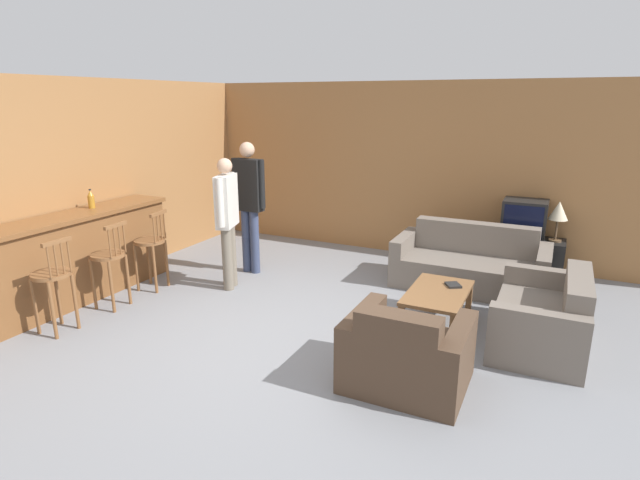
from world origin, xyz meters
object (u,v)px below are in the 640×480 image
(bar_chair_mid, at_px, (109,262))
(couch_far, at_px, (470,266))
(loveseat_right, at_px, (545,318))
(bottle, at_px, (91,200))
(bar_chair_near, at_px, (53,282))
(coffee_table, at_px, (438,296))
(bar_chair_far, at_px, (151,247))
(person_by_window, at_px, (249,199))
(armchair_near, at_px, (406,355))
(person_by_counter, at_px, (227,216))
(book_on_table, at_px, (453,285))
(tv_unit, at_px, (520,256))
(tv, at_px, (524,219))
(table_lamp, at_px, (559,212))

(bar_chair_mid, relative_size, couch_far, 0.54)
(loveseat_right, xyz_separation_m, bottle, (-5.16, -0.82, 0.88))
(bar_chair_near, xyz_separation_m, coffee_table, (3.50, 1.89, -0.22))
(bar_chair_far, relative_size, bottle, 4.28)
(bottle, relative_size, person_by_window, 0.13)
(couch_far, bearing_deg, coffee_table, -95.04)
(armchair_near, height_order, person_by_counter, person_by_counter)
(loveseat_right, xyz_separation_m, book_on_table, (-0.94, 0.22, 0.12))
(bar_chair_mid, bearing_deg, bottle, 149.73)
(loveseat_right, bearing_deg, armchair_near, -127.58)
(bottle, bearing_deg, book_on_table, 13.80)
(person_by_window, bearing_deg, tv_unit, 24.20)
(bar_chair_mid, xyz_separation_m, bottle, (-0.61, 0.36, 0.61))
(tv_unit, relative_size, tv, 1.97)
(bar_chair_far, relative_size, tv, 1.82)
(bar_chair_far, height_order, armchair_near, bar_chair_far)
(bottle, bearing_deg, armchair_near, -6.75)
(person_by_window, relative_size, person_by_counter, 1.09)
(couch_far, bearing_deg, person_by_window, -165.22)
(coffee_table, relative_size, tv, 1.79)
(bar_chair_near, xyz_separation_m, book_on_table, (3.61, 2.11, -0.16))
(tv_unit, bearing_deg, bar_chair_near, -136.22)
(tv, distance_m, book_on_table, 1.98)
(bar_chair_far, xyz_separation_m, couch_far, (3.61, 1.84, -0.27))
(bar_chair_mid, xyz_separation_m, tv_unit, (4.15, 3.26, -0.29))
(couch_far, xyz_separation_m, table_lamp, (0.94, 0.77, 0.64))
(bar_chair_far, height_order, person_by_counter, person_by_counter)
(tv, relative_size, book_on_table, 2.58)
(coffee_table, height_order, tv, tv)
(tv_unit, relative_size, table_lamp, 2.02)
(bottle, bearing_deg, bar_chair_far, 25.88)
(person_by_window, bearing_deg, bar_chair_far, -125.10)
(tv_unit, height_order, book_on_table, tv_unit)
(bottle, height_order, book_on_table, bottle)
(bar_chair_mid, height_order, table_lamp, table_lamp)
(book_on_table, xyz_separation_m, table_lamp, (0.95, 1.87, 0.53))
(bar_chair_near, distance_m, bar_chair_far, 1.37)
(bar_chair_mid, height_order, book_on_table, bar_chair_mid)
(bar_chair_near, distance_m, person_by_counter, 2.05)
(bar_chair_mid, relative_size, table_lamp, 1.87)
(bar_chair_far, height_order, bottle, bottle)
(coffee_table, distance_m, tv_unit, 2.19)
(bar_chair_far, bearing_deg, armchair_near, -12.53)
(bar_chair_near, height_order, tv_unit, bar_chair_near)
(table_lamp, bearing_deg, armchair_near, -106.69)
(bar_chair_near, height_order, bottle, bottle)
(bar_chair_mid, xyz_separation_m, table_lamp, (4.56, 3.26, 0.37))
(bar_chair_mid, relative_size, tv_unit, 0.93)
(coffee_table, relative_size, bottle, 4.21)
(bar_chair_far, distance_m, tv_unit, 4.91)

